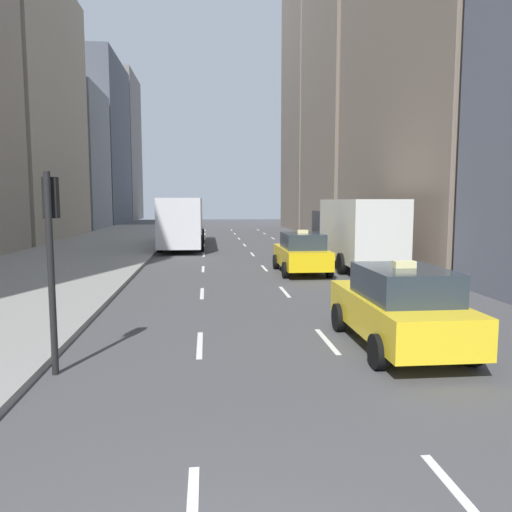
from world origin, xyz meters
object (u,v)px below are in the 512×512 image
(taxi_lead, at_px, (399,306))
(box_truck, at_px, (354,231))
(city_bus, at_px, (183,220))
(taxi_second, at_px, (302,253))
(traffic_light_pole, at_px, (51,240))

(taxi_lead, distance_m, box_truck, 12.95)
(city_bus, bearing_deg, taxi_second, -66.46)
(taxi_lead, height_order, city_bus, city_bus)
(taxi_lead, distance_m, traffic_light_pole, 6.98)
(taxi_lead, xyz_separation_m, taxi_second, (0.00, 10.89, 0.00))
(taxi_second, distance_m, traffic_light_pole, 13.68)
(box_truck, distance_m, traffic_light_pole, 16.57)
(taxi_second, xyz_separation_m, city_bus, (-5.61, 12.88, 0.91))
(taxi_second, bearing_deg, traffic_light_pole, -119.78)
(taxi_second, height_order, box_truck, box_truck)
(taxi_second, height_order, city_bus, city_bus)
(city_bus, distance_m, box_truck, 13.97)
(traffic_light_pole, bearing_deg, box_truck, 54.77)
(traffic_light_pole, bearing_deg, taxi_lead, 7.67)
(city_bus, distance_m, traffic_light_pole, 24.71)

